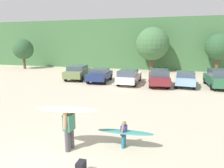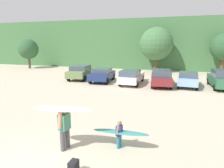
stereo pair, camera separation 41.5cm
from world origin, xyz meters
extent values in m
plane|color=beige|center=(0.00, 0.00, 0.00)|extent=(120.00, 120.00, 0.00)
cube|color=#427042|center=(0.00, 31.82, 3.84)|extent=(108.00, 12.00, 7.68)
cylinder|color=brown|center=(-18.17, 21.93, 0.87)|extent=(0.38, 0.38, 1.75)
sphere|color=#2D5633|center=(-18.17, 21.93, 3.08)|extent=(3.15, 3.15, 3.15)
cylinder|color=brown|center=(1.62, 23.92, 0.98)|extent=(0.52, 0.52, 1.97)
sphere|color=#427042|center=(1.62, 23.92, 3.92)|extent=(4.58, 4.58, 4.58)
cylinder|color=brown|center=(10.12, 24.21, 1.05)|extent=(0.48, 0.48, 2.11)
sphere|color=#2D5633|center=(10.12, 24.21, 3.57)|extent=(3.43, 3.43, 3.43)
cube|color=#6B7F4C|center=(-5.92, 15.55, 0.70)|extent=(2.46, 4.65, 0.70)
cube|color=#3F4C5B|center=(-5.93, 15.58, 1.30)|extent=(2.07, 2.74, 0.49)
cylinder|color=black|center=(-6.97, 16.90, 0.35)|extent=(0.30, 0.72, 0.70)
cylinder|color=black|center=(-5.24, 17.11, 0.35)|extent=(0.30, 0.72, 0.70)
cylinder|color=black|center=(-6.61, 13.98, 0.35)|extent=(0.30, 0.72, 0.70)
cylinder|color=black|center=(-4.88, 14.20, 0.35)|extent=(0.30, 0.72, 0.70)
cube|color=navy|center=(-3.02, 14.79, 0.66)|extent=(2.16, 4.23, 0.62)
cube|color=#3F4C5B|center=(-3.02, 14.69, 1.19)|extent=(1.88, 2.00, 0.44)
cylinder|color=black|center=(-3.96, 16.09, 0.35)|extent=(0.26, 0.71, 0.70)
cylinder|color=black|center=(-2.24, 16.19, 0.35)|extent=(0.26, 0.71, 0.70)
cylinder|color=black|center=(-3.80, 13.38, 0.35)|extent=(0.26, 0.71, 0.70)
cylinder|color=black|center=(-2.08, 13.48, 0.35)|extent=(0.26, 0.71, 0.70)
cube|color=white|center=(0.20, 14.68, 0.62)|extent=(1.83, 4.77, 0.64)
cube|color=#3F4C5B|center=(0.19, 13.87, 1.20)|extent=(1.67, 2.45, 0.51)
cylinder|color=black|center=(-0.60, 16.25, 0.31)|extent=(0.22, 0.61, 0.61)
cylinder|color=black|center=(1.02, 16.24, 0.31)|extent=(0.22, 0.61, 0.61)
cylinder|color=black|center=(-0.62, 13.12, 0.31)|extent=(0.22, 0.61, 0.61)
cylinder|color=black|center=(0.99, 13.10, 0.31)|extent=(0.22, 0.61, 0.61)
cube|color=maroon|center=(3.07, 14.57, 0.69)|extent=(2.29, 4.81, 0.67)
cube|color=#3F4C5B|center=(3.13, 14.05, 1.31)|extent=(1.90, 2.42, 0.56)
cylinder|color=black|center=(2.10, 16.01, 0.35)|extent=(0.29, 0.73, 0.71)
cylinder|color=black|center=(3.73, 16.18, 0.35)|extent=(0.29, 0.73, 0.71)
cylinder|color=black|center=(2.42, 12.96, 0.35)|extent=(0.29, 0.73, 0.71)
cylinder|color=black|center=(4.05, 13.13, 0.35)|extent=(0.29, 0.73, 0.71)
cube|color=#84ADD1|center=(5.54, 14.86, 0.66)|extent=(1.96, 4.11, 0.63)
cube|color=#3F4C5B|center=(5.51, 14.40, 1.20)|extent=(1.68, 1.92, 0.44)
cylinder|color=black|center=(4.86, 16.23, 0.34)|extent=(0.26, 0.70, 0.69)
cylinder|color=black|center=(6.39, 16.13, 0.34)|extent=(0.26, 0.70, 0.69)
cylinder|color=black|center=(4.69, 13.59, 0.34)|extent=(0.26, 0.70, 0.69)
cylinder|color=black|center=(6.22, 13.49, 0.34)|extent=(0.26, 0.70, 0.69)
cube|color=#2D6642|center=(8.49, 15.09, 0.67)|extent=(2.11, 4.44, 0.75)
cube|color=#3F4C5B|center=(8.50, 14.91, 1.36)|extent=(1.87, 2.30, 0.63)
cylinder|color=black|center=(7.56, 16.49, 0.30)|extent=(0.24, 0.61, 0.60)
cylinder|color=black|center=(7.67, 13.61, 0.30)|extent=(0.24, 0.61, 0.60)
cylinder|color=#4C4C51|center=(0.40, 1.14, 0.40)|extent=(0.19, 0.19, 0.81)
cylinder|color=#4C4C51|center=(0.44, 1.42, 0.40)|extent=(0.19, 0.19, 0.81)
cube|color=#3F7F66|center=(0.42, 1.28, 1.11)|extent=(0.36, 0.45, 0.62)
sphere|color=tan|center=(0.42, 1.28, 1.55)|extent=(0.26, 0.26, 0.26)
cylinder|color=tan|center=(0.39, 1.05, 1.28)|extent=(0.16, 0.21, 0.66)
cylinder|color=tan|center=(0.45, 1.50, 1.28)|extent=(0.17, 0.29, 0.67)
cylinder|color=teal|center=(2.36, 1.92, 0.26)|extent=(0.12, 0.12, 0.52)
cylinder|color=teal|center=(2.39, 2.10, 0.26)|extent=(0.12, 0.12, 0.52)
cube|color=#333D8C|center=(2.38, 2.01, 0.71)|extent=(0.23, 0.29, 0.40)
sphere|color=#8C664C|center=(2.38, 2.01, 0.99)|extent=(0.16, 0.16, 0.16)
cylinder|color=#8C664C|center=(2.36, 1.87, 0.82)|extent=(0.12, 0.27, 0.41)
cylinder|color=#8C664C|center=(2.39, 2.16, 0.82)|extent=(0.10, 0.14, 0.42)
ellipsoid|color=beige|center=(0.38, 1.26, 1.63)|extent=(2.45, 1.02, 0.09)
ellipsoid|color=teal|center=(2.44, 2.01, 0.64)|extent=(2.23, 0.76, 0.16)
cube|color=black|center=(1.46, -0.01, 0.23)|extent=(0.24, 0.34, 0.45)
camera|label=1|loc=(3.89, -5.11, 4.03)|focal=32.25mm
camera|label=2|loc=(4.29, -5.00, 4.03)|focal=32.25mm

